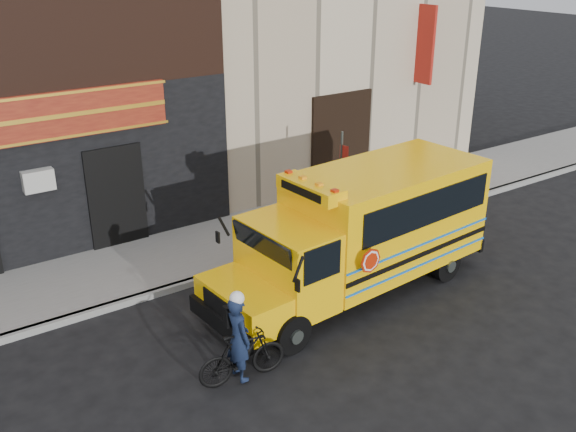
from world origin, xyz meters
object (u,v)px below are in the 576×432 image
(school_bus, at_px, (364,227))
(sign_pole, at_px, (341,179))
(cyclist, at_px, (238,340))
(bicycle, at_px, (242,356))

(school_bus, bearing_deg, sign_pole, 61.54)
(cyclist, bearing_deg, sign_pole, -55.75)
(cyclist, bearing_deg, bicycle, -139.27)
(bicycle, height_order, cyclist, cyclist)
(sign_pole, xyz_separation_m, cyclist, (-5.41, -3.96, -0.76))
(sign_pole, height_order, bicycle, sign_pole)
(school_bus, distance_m, sign_pole, 2.95)
(school_bus, bearing_deg, bicycle, -160.45)
(school_bus, relative_size, sign_pole, 2.47)
(bicycle, relative_size, cyclist, 1.01)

